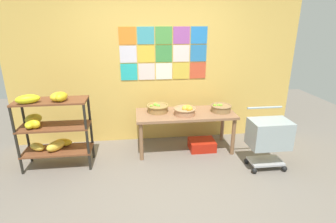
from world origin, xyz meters
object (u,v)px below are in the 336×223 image
(display_table, at_px, (185,117))
(fruit_basket_right, at_px, (221,108))
(banana_shelf_unit, at_px, (49,124))
(fruit_basket_back_right, at_px, (158,108))
(shopping_cart, at_px, (269,136))
(fruit_basket_left, at_px, (185,110))
(produce_crate_under_table, at_px, (202,145))

(display_table, bearing_deg, fruit_basket_right, -2.05)
(banana_shelf_unit, xyz_separation_m, fruit_basket_back_right, (1.55, 0.38, 0.06))
(display_table, xyz_separation_m, shopping_cart, (1.05, -0.71, -0.06))
(fruit_basket_left, xyz_separation_m, produce_crate_under_table, (0.30, 0.06, -0.63))
(fruit_basket_right, height_order, shopping_cart, shopping_cart)
(banana_shelf_unit, height_order, produce_crate_under_table, banana_shelf_unit)
(fruit_basket_left, relative_size, fruit_basket_back_right, 0.98)
(fruit_basket_right, xyz_separation_m, shopping_cart, (0.49, -0.69, -0.20))
(banana_shelf_unit, distance_m, display_table, 2.01)
(produce_crate_under_table, bearing_deg, fruit_basket_back_right, 169.72)
(fruit_basket_left, distance_m, shopping_cart, 1.25)
(fruit_basket_left, distance_m, fruit_basket_back_right, 0.45)
(fruit_basket_right, height_order, fruit_basket_back_right, fruit_basket_back_right)
(banana_shelf_unit, xyz_separation_m, fruit_basket_right, (2.55, 0.27, 0.05))
(display_table, distance_m, fruit_basket_right, 0.59)
(produce_crate_under_table, bearing_deg, fruit_basket_right, 4.53)
(fruit_basket_right, distance_m, produce_crate_under_table, 0.69)
(fruit_basket_back_right, height_order, produce_crate_under_table, fruit_basket_back_right)
(banana_shelf_unit, bearing_deg, fruit_basket_left, 5.39)
(fruit_basket_back_right, bearing_deg, display_table, -11.20)
(produce_crate_under_table, bearing_deg, fruit_basket_left, -168.52)
(fruit_basket_left, bearing_deg, produce_crate_under_table, 11.48)
(banana_shelf_unit, relative_size, shopping_cart, 1.31)
(fruit_basket_back_right, relative_size, produce_crate_under_table, 0.85)
(display_table, bearing_deg, banana_shelf_unit, -171.69)
(banana_shelf_unit, relative_size, display_table, 0.73)
(produce_crate_under_table, distance_m, shopping_cart, 1.11)
(display_table, distance_m, fruit_basket_back_right, 0.47)
(shopping_cart, bearing_deg, fruit_basket_back_right, 139.57)
(banana_shelf_unit, distance_m, produce_crate_under_table, 2.35)
(display_table, relative_size, shopping_cart, 1.80)
(banana_shelf_unit, distance_m, shopping_cart, 3.07)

